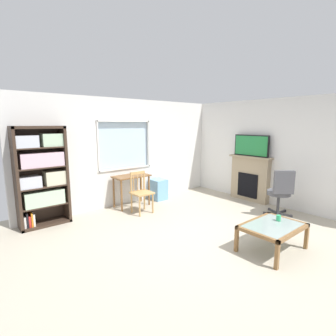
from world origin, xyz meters
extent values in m
cube|color=#B2A893|center=(0.00, 0.00, -0.01)|extent=(6.13, 6.12, 0.02)
cube|color=silver|center=(0.00, 2.56, 0.43)|extent=(5.13, 0.12, 0.86)
cube|color=silver|center=(0.00, 2.56, 2.26)|extent=(5.13, 0.12, 0.51)
cube|color=silver|center=(-1.66, 2.56, 1.43)|extent=(1.80, 0.12, 1.15)
cube|color=silver|center=(1.59, 2.56, 1.43)|extent=(1.96, 0.12, 1.15)
cube|color=silver|center=(-0.08, 2.57, 1.43)|extent=(1.37, 0.02, 1.15)
cube|color=white|center=(-0.08, 2.50, 0.87)|extent=(1.43, 0.06, 0.03)
cube|color=white|center=(-0.08, 2.50, 1.99)|extent=(1.43, 0.06, 0.03)
cube|color=white|center=(-0.76, 2.50, 1.43)|extent=(0.03, 0.06, 1.15)
cube|color=white|center=(0.61, 2.50, 1.43)|extent=(0.03, 0.06, 1.15)
cube|color=silver|center=(2.63, 0.00, 1.26)|extent=(0.12, 5.32, 2.51)
cube|color=#38281E|center=(-2.42, 2.31, 0.95)|extent=(0.05, 0.38, 1.89)
cube|color=#38281E|center=(-1.57, 2.31, 0.95)|extent=(0.05, 0.38, 1.89)
cube|color=#38281E|center=(-2.00, 2.31, 1.87)|extent=(0.90, 0.38, 0.05)
cube|color=#38281E|center=(-2.00, 2.31, 0.03)|extent=(0.90, 0.38, 0.05)
cube|color=#38281E|center=(-2.00, 2.49, 0.95)|extent=(0.90, 0.02, 1.89)
cube|color=#38281E|center=(-2.00, 2.31, 0.39)|extent=(0.85, 0.36, 0.02)
cube|color=#38281E|center=(-2.00, 2.31, 0.76)|extent=(0.85, 0.36, 0.02)
cube|color=#38281E|center=(-2.00, 2.31, 1.13)|extent=(0.85, 0.36, 0.02)
cube|color=#38281E|center=(-2.00, 2.31, 1.50)|extent=(0.85, 0.36, 0.02)
cube|color=#B7D6B2|center=(-2.00, 2.30, 0.54)|extent=(0.70, 0.33, 0.28)
cube|color=silver|center=(-2.22, 2.30, 0.88)|extent=(0.38, 0.30, 0.21)
cube|color=beige|center=(-1.77, 2.30, 0.91)|extent=(0.36, 0.30, 0.26)
cube|color=beige|center=(-1.98, 2.30, 1.27)|extent=(0.74, 0.31, 0.26)
cube|color=silver|center=(-2.22, 2.30, 1.62)|extent=(0.38, 0.32, 0.22)
cube|color=#B7D6B2|center=(-1.77, 2.30, 1.63)|extent=(0.37, 0.28, 0.24)
cube|color=white|center=(-2.36, 2.29, 0.15)|extent=(0.03, 0.21, 0.21)
cube|color=black|center=(-2.33, 2.29, 0.19)|extent=(0.03, 0.23, 0.28)
cube|color=red|center=(-2.29, 2.29, 0.15)|extent=(0.04, 0.23, 0.21)
cube|color=orange|center=(-2.25, 2.29, 0.18)|extent=(0.03, 0.25, 0.26)
cube|color=white|center=(-2.22, 2.29, 0.17)|extent=(0.03, 0.23, 0.23)
cube|color=brown|center=(-0.10, 2.21, 0.73)|extent=(0.85, 0.46, 0.03)
cylinder|color=brown|center=(-0.47, 2.03, 0.36)|extent=(0.04, 0.04, 0.71)
cylinder|color=brown|center=(0.27, 2.03, 0.36)|extent=(0.04, 0.04, 0.71)
cylinder|color=brown|center=(-0.47, 2.39, 0.36)|extent=(0.04, 0.04, 0.71)
cylinder|color=brown|center=(0.27, 2.39, 0.36)|extent=(0.04, 0.04, 0.71)
cube|color=tan|center=(-0.18, 1.66, 0.45)|extent=(0.42, 0.40, 0.04)
cylinder|color=tan|center=(-0.35, 1.50, 0.22)|extent=(0.04, 0.04, 0.43)
cylinder|color=tan|center=(-0.01, 1.50, 0.22)|extent=(0.04, 0.04, 0.43)
cylinder|color=tan|center=(-0.35, 1.82, 0.22)|extent=(0.04, 0.04, 0.43)
cylinder|color=tan|center=(-0.01, 1.82, 0.22)|extent=(0.04, 0.04, 0.43)
cylinder|color=tan|center=(-0.35, 1.82, 0.68)|extent=(0.04, 0.04, 0.45)
cylinder|color=tan|center=(-0.01, 1.82, 0.68)|extent=(0.04, 0.04, 0.45)
cube|color=tan|center=(-0.18, 1.82, 0.87)|extent=(0.36, 0.04, 0.06)
cylinder|color=tan|center=(-0.28, 1.82, 0.65)|extent=(0.02, 0.02, 0.35)
cylinder|color=tan|center=(-0.18, 1.82, 0.65)|extent=(0.02, 0.02, 0.35)
cylinder|color=tan|center=(-0.07, 1.82, 0.65)|extent=(0.02, 0.02, 0.35)
cube|color=#72ADDB|center=(0.73, 2.26, 0.26)|extent=(0.35, 0.40, 0.52)
cube|color=tan|center=(2.48, 0.72, 0.55)|extent=(0.18, 1.01, 1.10)
cube|color=black|center=(2.38, 0.72, 0.40)|extent=(0.03, 0.55, 0.60)
cube|color=tan|center=(2.46, 0.72, 1.12)|extent=(0.26, 1.11, 0.04)
cube|color=black|center=(2.46, 0.72, 1.40)|extent=(0.05, 0.93, 0.52)
cube|color=#237F3D|center=(2.43, 0.72, 1.40)|extent=(0.01, 0.88, 0.47)
cylinder|color=#4C4C51|center=(2.02, -0.29, 0.48)|extent=(0.48, 0.48, 0.09)
cube|color=#4C4C51|center=(1.87, -0.45, 0.76)|extent=(0.35, 0.33, 0.48)
cylinder|color=#38383D|center=(2.02, -0.29, 0.24)|extent=(0.06, 0.06, 0.42)
cube|color=#38383D|center=(1.91, -0.19, 0.03)|extent=(0.23, 0.22, 0.03)
cylinder|color=#38383D|center=(1.81, -0.10, 0.03)|extent=(0.05, 0.05, 0.05)
cube|color=#38383D|center=(1.89, -0.36, 0.03)|extent=(0.26, 0.17, 0.03)
cylinder|color=#38383D|center=(1.77, -0.42, 0.03)|extent=(0.05, 0.05, 0.05)
cube|color=#38383D|center=(2.04, -0.42, 0.03)|extent=(0.09, 0.28, 0.03)
cylinder|color=#38383D|center=(2.07, -0.56, 0.03)|extent=(0.05, 0.05, 0.05)
cube|color=#38383D|center=(2.15, -0.30, 0.03)|extent=(0.28, 0.07, 0.03)
cylinder|color=#38383D|center=(2.29, -0.32, 0.03)|extent=(0.05, 0.05, 0.05)
cube|color=#38383D|center=(2.07, -0.16, 0.03)|extent=(0.15, 0.27, 0.03)
cylinder|color=#38383D|center=(2.13, -0.03, 0.03)|extent=(0.05, 0.05, 0.05)
cube|color=#8C9E99|center=(0.41, -1.02, 0.40)|extent=(0.86, 0.59, 0.02)
cube|color=brown|center=(0.41, -1.34, 0.39)|extent=(0.96, 0.05, 0.05)
cube|color=brown|center=(0.41, -0.70, 0.39)|extent=(0.96, 0.05, 0.05)
cube|color=brown|center=(-0.05, -1.02, 0.39)|extent=(0.05, 0.69, 0.05)
cube|color=brown|center=(0.87, -1.02, 0.39)|extent=(0.05, 0.69, 0.05)
cube|color=brown|center=(-0.05, -1.34, 0.18)|extent=(0.05, 0.05, 0.36)
cube|color=brown|center=(0.87, -1.34, 0.18)|extent=(0.05, 0.05, 0.36)
cube|color=brown|center=(-0.05, -0.70, 0.18)|extent=(0.05, 0.05, 0.36)
cube|color=brown|center=(0.87, -0.70, 0.18)|extent=(0.05, 0.05, 0.36)
cylinder|color=#33B770|center=(0.64, -0.99, 0.46)|extent=(0.07, 0.07, 0.09)
camera|label=1|loc=(-3.19, -2.85, 1.93)|focal=27.49mm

